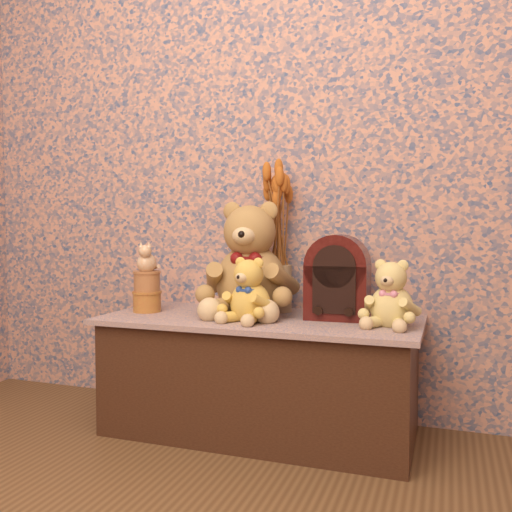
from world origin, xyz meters
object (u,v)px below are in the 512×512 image
at_px(teddy_large, 251,254).
at_px(cathedral_radio, 338,277).
at_px(teddy_medium, 250,287).
at_px(teddy_small, 392,290).
at_px(ceramic_vase, 278,288).
at_px(cat_figurine, 147,257).
at_px(biscuit_tin_lower, 147,302).

distance_m(teddy_large, cathedral_radio, 0.37).
height_order(teddy_medium, teddy_small, teddy_medium).
bearing_deg(ceramic_vase, cat_figurine, -159.27).
relative_size(biscuit_tin_lower, cat_figurine, 0.92).
bearing_deg(teddy_large, cathedral_radio, -7.47).
distance_m(teddy_medium, cathedral_radio, 0.34).
relative_size(teddy_large, teddy_small, 1.91).
height_order(cathedral_radio, ceramic_vase, cathedral_radio).
bearing_deg(cathedral_radio, cat_figurine, -174.75).
distance_m(teddy_large, teddy_medium, 0.21).
relative_size(teddy_large, ceramic_vase, 2.51).
bearing_deg(teddy_small, ceramic_vase, 168.79).
bearing_deg(teddy_small, teddy_large, 179.92).
bearing_deg(teddy_large, ceramic_vase, 38.84).
xyz_separation_m(teddy_medium, ceramic_vase, (0.03, 0.26, -0.03)).
height_order(teddy_medium, ceramic_vase, teddy_medium).
bearing_deg(teddy_small, cathedral_radio, 166.27).
xyz_separation_m(ceramic_vase, cat_figurine, (-0.50, -0.19, 0.13)).
bearing_deg(teddy_medium, teddy_large, 122.67).
xyz_separation_m(teddy_medium, cat_figurine, (-0.48, 0.07, 0.10)).
bearing_deg(cathedral_radio, teddy_small, -25.94).
bearing_deg(cat_figurine, ceramic_vase, 1.33).
distance_m(teddy_small, biscuit_tin_lower, 0.99).
xyz_separation_m(teddy_medium, biscuit_tin_lower, (-0.48, 0.07, -0.09)).
height_order(teddy_large, cat_figurine, teddy_large).
bearing_deg(cat_figurine, teddy_large, -5.19).
height_order(cathedral_radio, biscuit_tin_lower, cathedral_radio).
bearing_deg(cat_figurine, biscuit_tin_lower, 0.00).
relative_size(ceramic_vase, biscuit_tin_lower, 1.69).
relative_size(teddy_large, biscuit_tin_lower, 4.24).
distance_m(teddy_medium, teddy_small, 0.51).
xyz_separation_m(cathedral_radio, cat_figurine, (-0.77, -0.09, 0.07)).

